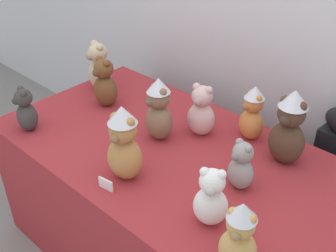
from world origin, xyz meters
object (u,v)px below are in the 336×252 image
(teddy_bear_caramel, at_px, (124,144))
(teddy_bear_honey, at_px, (239,237))
(teddy_bear_snow, at_px, (211,199))
(teddy_bear_charcoal, at_px, (26,111))
(teddy_bear_ash, at_px, (241,167))
(teddy_bear_ginger, at_px, (252,113))
(display_table, at_px, (168,206))
(teddy_bear_blush, at_px, (201,112))
(teddy_bear_sand, at_px, (99,68))
(teddy_bear_chestnut, at_px, (105,84))
(teddy_bear_mocha, at_px, (159,110))
(teddy_bear_cocoa, at_px, (289,128))
(instrument_case, at_px, (336,188))

(teddy_bear_caramel, distance_m, teddy_bear_honey, 0.61)
(teddy_bear_snow, xyz_separation_m, teddy_bear_honey, (0.18, -0.10, 0.02))
(teddy_bear_charcoal, bearing_deg, teddy_bear_ash, 35.85)
(teddy_bear_ginger, bearing_deg, teddy_bear_charcoal, -119.31)
(display_table, bearing_deg, teddy_bear_blush, 79.56)
(teddy_bear_charcoal, bearing_deg, teddy_bear_sand, 115.25)
(display_table, bearing_deg, teddy_bear_snow, -29.40)
(display_table, relative_size, teddy_bear_chestnut, 6.03)
(teddy_bear_charcoal, relative_size, teddy_bear_ginger, 0.82)
(teddy_bear_snow, relative_size, teddy_bear_caramel, 0.72)
(teddy_bear_ash, distance_m, teddy_bear_mocha, 0.49)
(teddy_bear_charcoal, bearing_deg, teddy_bear_mocha, 53.06)
(teddy_bear_blush, distance_m, teddy_bear_ginger, 0.24)
(teddy_bear_blush, xyz_separation_m, teddy_bear_charcoal, (-0.65, -0.55, -0.02))
(teddy_bear_caramel, xyz_separation_m, teddy_bear_sand, (-0.70, 0.44, -0.03))
(teddy_bear_cocoa, bearing_deg, teddy_bear_honey, -74.17)
(teddy_bear_blush, relative_size, teddy_bear_charcoal, 1.17)
(teddy_bear_caramel, relative_size, teddy_bear_charcoal, 1.50)
(display_table, xyz_separation_m, teddy_bear_blush, (0.04, 0.20, 0.49))
(teddy_bear_blush, bearing_deg, teddy_bear_sand, 171.83)
(teddy_bear_charcoal, height_order, teddy_bear_ginger, teddy_bear_ginger)
(teddy_bear_snow, bearing_deg, teddy_bear_honey, -56.47)
(teddy_bear_caramel, xyz_separation_m, teddy_bear_honey, (0.60, -0.07, -0.03))
(teddy_bear_caramel, bearing_deg, teddy_bear_sand, 137.80)
(instrument_case, bearing_deg, teddy_bear_cocoa, -112.82)
(teddy_bear_caramel, distance_m, teddy_bear_blush, 0.47)
(instrument_case, height_order, teddy_bear_honey, teddy_bear_honey)
(teddy_bear_snow, bearing_deg, teddy_bear_cocoa, 59.85)
(teddy_bear_charcoal, height_order, teddy_bear_cocoa, teddy_bear_cocoa)
(display_table, height_order, teddy_bear_honey, teddy_bear_honey)
(teddy_bear_charcoal, relative_size, teddy_bear_chestnut, 0.82)
(teddy_bear_sand, bearing_deg, teddy_bear_chestnut, -17.03)
(teddy_bear_snow, bearing_deg, teddy_bear_caramel, 155.60)
(instrument_case, bearing_deg, teddy_bear_blush, -140.49)
(instrument_case, distance_m, teddy_bear_blush, 0.81)
(teddy_bear_chestnut, bearing_deg, teddy_bear_blush, 18.31)
(instrument_case, height_order, teddy_bear_sand, teddy_bear_sand)
(display_table, xyz_separation_m, teddy_bear_mocha, (-0.09, 0.03, 0.52))
(display_table, height_order, teddy_bear_ash, teddy_bear_ash)
(teddy_bear_cocoa, bearing_deg, teddy_bear_sand, -174.23)
(teddy_bear_charcoal, distance_m, teddy_bear_cocoa, 1.23)
(teddy_bear_honey, height_order, teddy_bear_chestnut, teddy_bear_chestnut)
(instrument_case, distance_m, teddy_bear_cocoa, 0.58)
(teddy_bear_blush, bearing_deg, teddy_bear_mocha, -137.98)
(teddy_bear_ginger, bearing_deg, teddy_bear_cocoa, 7.60)
(teddy_bear_sand, bearing_deg, teddy_bear_blush, 15.50)
(teddy_bear_ash, height_order, teddy_bear_honey, teddy_bear_honey)
(teddy_bear_ash, relative_size, teddy_bear_honey, 0.81)
(teddy_bear_snow, distance_m, teddy_bear_charcoal, 1.05)
(teddy_bear_ash, bearing_deg, teddy_bear_snow, -65.38)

